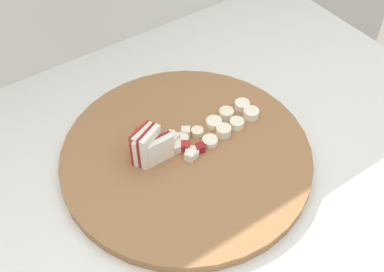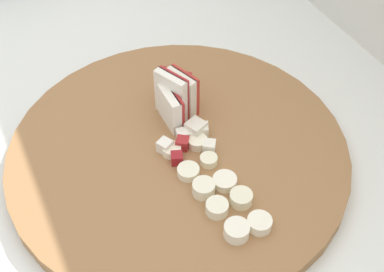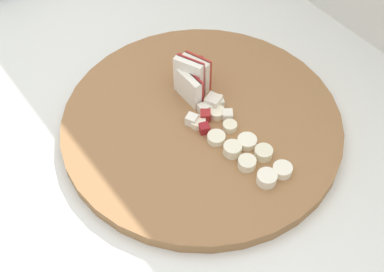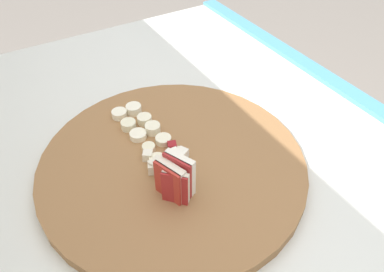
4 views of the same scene
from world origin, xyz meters
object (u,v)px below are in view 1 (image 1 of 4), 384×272
object	(u,v)px
banana_slice_rows	(222,125)
apple_wedge_fan	(148,146)
cutting_board	(186,155)
apple_dice_pile	(179,142)

from	to	relation	value
banana_slice_rows	apple_wedge_fan	bearing A→B (deg)	174.65
apple_wedge_fan	banana_slice_rows	distance (m)	0.15
cutting_board	banana_slice_rows	size ratio (longest dim) A/B	2.57
apple_dice_pile	banana_slice_rows	size ratio (longest dim) A/B	0.45
apple_dice_pile	banana_slice_rows	xyz separation A→B (m)	(0.09, -0.01, -0.00)
cutting_board	apple_wedge_fan	distance (m)	0.08
apple_wedge_fan	banana_slice_rows	size ratio (longest dim) A/B	0.42
banana_slice_rows	cutting_board	bearing A→B (deg)	-172.72
apple_wedge_fan	banana_slice_rows	bearing A→B (deg)	-5.35
apple_dice_pile	banana_slice_rows	world-z (taller)	apple_dice_pile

